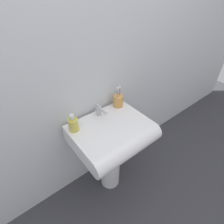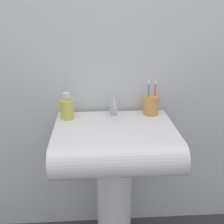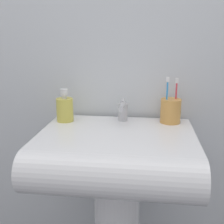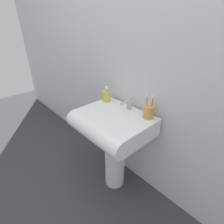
{
  "view_description": "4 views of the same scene",
  "coord_description": "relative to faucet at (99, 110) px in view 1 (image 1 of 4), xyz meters",
  "views": [
    {
      "loc": [
        -0.59,
        -0.78,
        1.64
      ],
      "look_at": [
        0.03,
        0.01,
        0.86
      ],
      "focal_mm": 28.0,
      "sensor_mm": 36.0,
      "label": 1
    },
    {
      "loc": [
        -0.1,
        -1.24,
        1.3
      ],
      "look_at": [
        -0.01,
        0.01,
        0.83
      ],
      "focal_mm": 45.0,
      "sensor_mm": 36.0,
      "label": 2
    },
    {
      "loc": [
        0.1,
        -0.99,
        1.11
      ],
      "look_at": [
        -0.02,
        0.02,
        0.83
      ],
      "focal_mm": 45.0,
      "sensor_mm": 36.0,
      "label": 3
    },
    {
      "loc": [
        0.86,
        -0.83,
        1.43
      ],
      "look_at": [
        -0.03,
        -0.01,
        0.78
      ],
      "focal_mm": 28.0,
      "sensor_mm": 36.0,
      "label": 4
    }
  ],
  "objects": [
    {
      "name": "wall_back",
      "position": [
        -0.01,
        0.11,
        0.39
      ],
      "size": [
        5.0,
        0.05,
        2.4
      ],
      "primitive_type": "cube",
      "color": "silver",
      "rests_on": "ground"
    },
    {
      "name": "soap_bottle",
      "position": [
        -0.24,
        -0.02,
        0.0
      ],
      "size": [
        0.07,
        0.07,
        0.14
      ],
      "color": "gold",
      "rests_on": "sink_basin"
    },
    {
      "name": "faucet",
      "position": [
        0.0,
        0.0,
        0.0
      ],
      "size": [
        0.04,
        0.13,
        0.09
      ],
      "color": "#B7B7BC",
      "rests_on": "sink_basin"
    },
    {
      "name": "ground_plane",
      "position": [
        -0.01,
        -0.14,
        -0.81
      ],
      "size": [
        6.0,
        6.0,
        0.0
      ],
      "primitive_type": "plane",
      "color": "#38383D",
      "rests_on": "ground"
    },
    {
      "name": "sink_basin",
      "position": [
        -0.01,
        -0.19,
        -0.12
      ],
      "size": [
        0.58,
        0.48,
        0.14
      ],
      "color": "white",
      "rests_on": "sink_pedestal"
    },
    {
      "name": "toothbrush_cup",
      "position": [
        0.2,
        0.01,
        0.0
      ],
      "size": [
        0.08,
        0.08,
        0.19
      ],
      "color": "#D19347",
      "rests_on": "sink_basin"
    },
    {
      "name": "sink_pedestal",
      "position": [
        -0.01,
        -0.14,
        -0.5
      ],
      "size": [
        0.18,
        0.18,
        0.62
      ],
      "primitive_type": "cylinder",
      "color": "white",
      "rests_on": "ground"
    }
  ]
}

